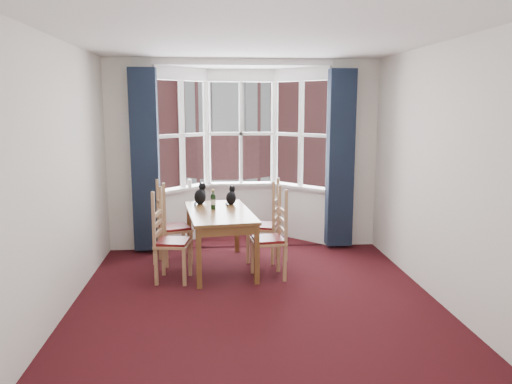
{
  "coord_description": "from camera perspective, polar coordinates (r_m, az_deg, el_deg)",
  "views": [
    {
      "loc": [
        -0.44,
        -5.14,
        2.13
      ],
      "look_at": [
        0.08,
        1.05,
        1.05
      ],
      "focal_mm": 35.0,
      "sensor_mm": 36.0,
      "label": 1
    }
  ],
  "objects": [
    {
      "name": "tenement_building",
      "position": [
        19.16,
        -3.55,
        8.27
      ],
      "size": [
        18.4,
        7.8,
        15.2
      ],
      "color": "#914C4A",
      "rests_on": "street"
    },
    {
      "name": "bay_window",
      "position": [
        7.93,
        -1.64,
        4.59
      ],
      "size": [
        2.76,
        0.94,
        2.8
      ],
      "color": "white",
      "rests_on": "floor"
    },
    {
      "name": "floor",
      "position": [
        5.58,
        0.05,
        -12.58
      ],
      "size": [
        4.5,
        4.5,
        0.0
      ],
      "primitive_type": "plane",
      "color": "black",
      "rests_on": "ground"
    },
    {
      "name": "wine_bottle",
      "position": [
        6.63,
        -4.92,
        -1.0
      ],
      "size": [
        0.07,
        0.07,
        0.26
      ],
      "color": "black",
      "rests_on": "dining_table"
    },
    {
      "name": "cat_left",
      "position": [
        6.99,
        -6.38,
        -0.41
      ],
      "size": [
        0.24,
        0.27,
        0.31
      ],
      "color": "black",
      "rests_on": "dining_table"
    },
    {
      "name": "cat_right",
      "position": [
        6.94,
        -2.86,
        -0.57
      ],
      "size": [
        0.19,
        0.23,
        0.27
      ],
      "color": "black",
      "rests_on": "dining_table"
    },
    {
      "name": "wall_right",
      "position": [
        5.73,
        20.41,
        1.93
      ],
      "size": [
        0.0,
        4.5,
        4.5
      ],
      "primitive_type": "plane",
      "rotation": [
        1.57,
        0.0,
        -1.57
      ],
      "color": "silver",
      "rests_on": "floor"
    },
    {
      "name": "street",
      "position": [
        38.26,
        -4.06,
        -2.41
      ],
      "size": [
        80.0,
        80.0,
        0.0
      ],
      "primitive_type": "plane",
      "color": "#333335",
      "rests_on": "ground"
    },
    {
      "name": "curtain_left",
      "position": [
        7.31,
        -12.53,
        3.51
      ],
      "size": [
        0.38,
        0.22,
        2.6
      ],
      "primitive_type": "cube",
      "color": "#172134",
      "rests_on": "floor"
    },
    {
      "name": "dining_table",
      "position": [
        6.54,
        -4.18,
        -2.96
      ],
      "size": [
        0.98,
        1.57,
        0.77
      ],
      "color": "brown",
      "rests_on": "floor"
    },
    {
      "name": "chair_right_near",
      "position": [
        6.24,
        2.24,
        -5.54
      ],
      "size": [
        0.44,
        0.45,
        0.92
      ],
      "color": "#A3784F",
      "rests_on": "floor"
    },
    {
      "name": "chair_left_near",
      "position": [
        6.21,
        -10.3,
        -5.77
      ],
      "size": [
        0.46,
        0.47,
        0.92
      ],
      "color": "#A3784F",
      "rests_on": "floor"
    },
    {
      "name": "wall_left",
      "position": [
        5.42,
        -21.53,
        1.43
      ],
      "size": [
        0.0,
        4.5,
        4.5
      ],
      "primitive_type": "plane",
      "rotation": [
        1.57,
        0.0,
        1.57
      ],
      "color": "silver",
      "rests_on": "floor"
    },
    {
      "name": "wall_back_pier_left",
      "position": [
        7.52,
        -14.11,
        4.0
      ],
      "size": [
        0.7,
        0.12,
        2.8
      ],
      "primitive_type": "cube",
      "color": "silver",
      "rests_on": "floor"
    },
    {
      "name": "chair_right_far",
      "position": [
        6.89,
        1.54,
        -4.06
      ],
      "size": [
        0.5,
        0.52,
        0.92
      ],
      "color": "#A3784F",
      "rests_on": "floor"
    },
    {
      "name": "ceiling",
      "position": [
        5.2,
        0.06,
        17.27
      ],
      "size": [
        4.5,
        4.5,
        0.0
      ],
      "primitive_type": "plane",
      "rotation": [
        3.14,
        0.0,
        0.0
      ],
      "color": "white",
      "rests_on": "floor"
    },
    {
      "name": "wall_near",
      "position": [
        3.01,
        3.71,
        -4.21
      ],
      "size": [
        4.0,
        0.0,
        4.0
      ],
      "primitive_type": "plane",
      "rotation": [
        -1.57,
        0.0,
        0.0
      ],
      "color": "silver",
      "rests_on": "floor"
    },
    {
      "name": "chair_left_far",
      "position": [
        6.88,
        -10.0,
        -4.23
      ],
      "size": [
        0.52,
        0.53,
        0.92
      ],
      "color": "#A3784F",
      "rests_on": "floor"
    },
    {
      "name": "curtain_right",
      "position": [
        7.48,
        9.61,
        3.75
      ],
      "size": [
        0.38,
        0.22,
        2.6
      ],
      "primitive_type": "cube",
      "color": "#172134",
      "rests_on": "floor"
    },
    {
      "name": "wall_back_pier_right",
      "position": [
        7.71,
        10.95,
        4.26
      ],
      "size": [
        0.7,
        0.12,
        2.8
      ],
      "primitive_type": "cube",
      "color": "silver",
      "rests_on": "floor"
    },
    {
      "name": "candle_tall",
      "position": [
        7.84,
        -7.6,
        0.99
      ],
      "size": [
        0.06,
        0.06,
        0.12
      ],
      "primitive_type": "cylinder",
      "color": "white",
      "rests_on": "bay_window"
    }
  ]
}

